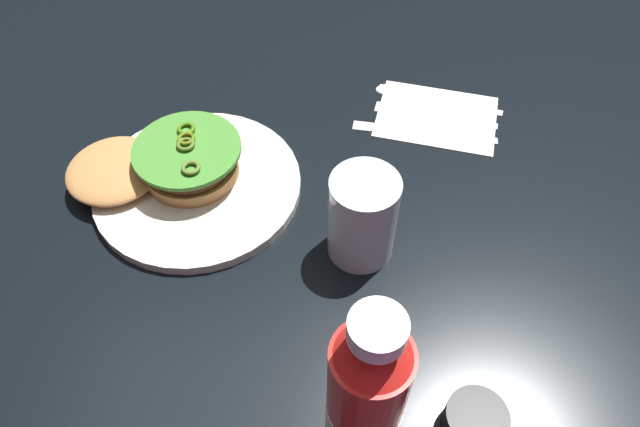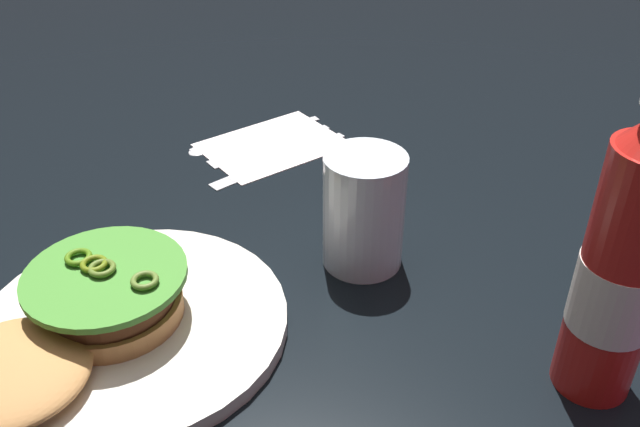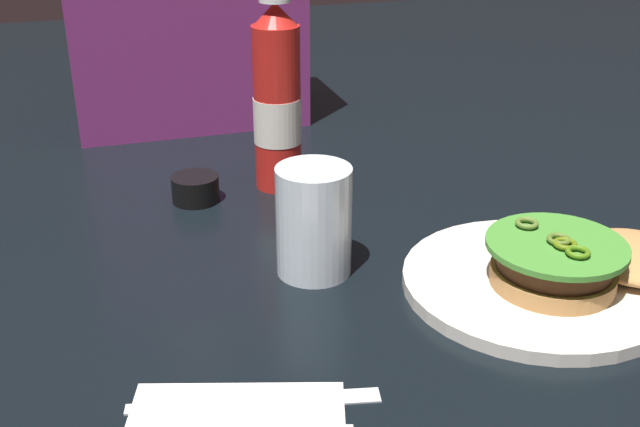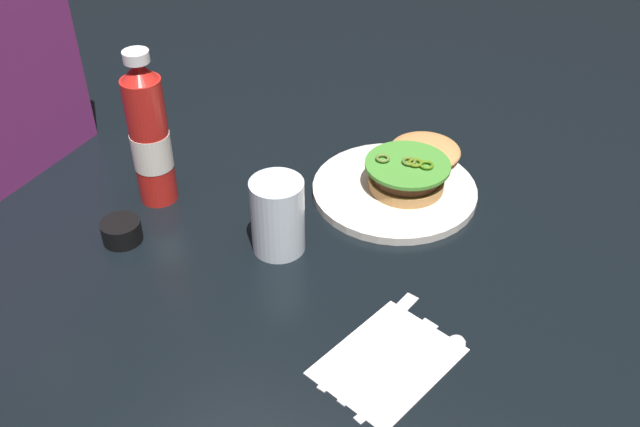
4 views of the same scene
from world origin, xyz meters
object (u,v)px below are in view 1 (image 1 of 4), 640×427
object	(u,v)px
butter_knife	(417,130)
ketchup_bottle	(367,407)
burger_sandwich	(163,164)
fork_utensil	(426,112)
spoon_utensil	(422,94)
condiment_cup	(477,422)
dinner_plate	(200,185)
water_glass	(364,218)
napkin	(438,116)

from	to	relation	value
butter_knife	ketchup_bottle	bearing A→B (deg)	74.46
burger_sandwich	butter_knife	distance (m)	0.35
fork_utensil	spoon_utensil	bearing A→B (deg)	-91.54
ketchup_bottle	fork_utensil	size ratio (longest dim) A/B	1.45
burger_sandwich	spoon_utensil	size ratio (longest dim) A/B	1.24
burger_sandwich	condiment_cup	distance (m)	0.47
dinner_plate	water_glass	world-z (taller)	water_glass
dinner_plate	fork_utensil	xyz separation A→B (m)	(-0.32, -0.13, -0.00)
water_glass	fork_utensil	bearing A→B (deg)	-116.32
condiment_cup	fork_utensil	xyz separation A→B (m)	(-0.03, -0.45, -0.01)
napkin	butter_knife	distance (m)	0.05
burger_sandwich	fork_utensil	distance (m)	0.38
spoon_utensil	butter_knife	size ratio (longest dim) A/B	0.90
ketchup_bottle	condiment_cup	bearing A→B (deg)	-171.72
burger_sandwich	condiment_cup	xyz separation A→B (m)	(-0.33, 0.33, -0.02)
fork_utensil	dinner_plate	bearing A→B (deg)	22.32
condiment_cup	burger_sandwich	bearing A→B (deg)	-45.11
burger_sandwich	napkin	xyz separation A→B (m)	(-0.38, -0.11, -0.03)
condiment_cup	water_glass	bearing A→B (deg)	-67.73
ketchup_bottle	water_glass	xyz separation A→B (m)	(-0.02, -0.23, -0.06)
spoon_utensil	butter_knife	bearing A→B (deg)	75.74
napkin	fork_utensil	size ratio (longest dim) A/B	0.97
water_glass	napkin	size ratio (longest dim) A/B	0.68
butter_knife	fork_utensil	bearing A→B (deg)	-117.35
fork_utensil	butter_knife	xyz separation A→B (m)	(0.02, 0.04, 0.00)
dinner_plate	ketchup_bottle	size ratio (longest dim) A/B	1.05
spoon_utensil	fork_utensil	world-z (taller)	same
napkin	spoon_utensil	world-z (taller)	spoon_utensil
dinner_plate	condiment_cup	xyz separation A→B (m)	(-0.29, 0.32, 0.01)
dinner_plate	burger_sandwich	xyz separation A→B (m)	(0.04, -0.02, 0.03)
dinner_plate	napkin	xyz separation A→B (m)	(-0.33, -0.12, -0.01)
fork_utensil	water_glass	bearing A→B (deg)	63.68
water_glass	napkin	distance (m)	0.27
ketchup_bottle	butter_knife	world-z (taller)	ketchup_bottle
spoon_utensil	napkin	bearing A→B (deg)	109.15
dinner_plate	fork_utensil	world-z (taller)	dinner_plate
dinner_plate	condiment_cup	size ratio (longest dim) A/B	4.48
dinner_plate	burger_sandwich	size ratio (longest dim) A/B	1.18
burger_sandwich	fork_utensil	xyz separation A→B (m)	(-0.36, -0.11, -0.03)
ketchup_bottle	condiment_cup	size ratio (longest dim) A/B	4.27
ketchup_bottle	butter_knife	bearing A→B (deg)	-105.54
condiment_cup	napkin	distance (m)	0.45
ketchup_bottle	fork_utensil	xyz separation A→B (m)	(-0.14, -0.47, -0.11)
dinner_plate	burger_sandwich	world-z (taller)	burger_sandwich
dinner_plate	fork_utensil	size ratio (longest dim) A/B	1.52
burger_sandwich	fork_utensil	size ratio (longest dim) A/B	1.29
condiment_cup	napkin	xyz separation A→B (m)	(-0.04, -0.44, -0.02)
ketchup_bottle	condiment_cup	distance (m)	0.15
butter_knife	burger_sandwich	bearing A→B (deg)	12.93
condiment_cup	butter_knife	xyz separation A→B (m)	(-0.01, -0.41, -0.01)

